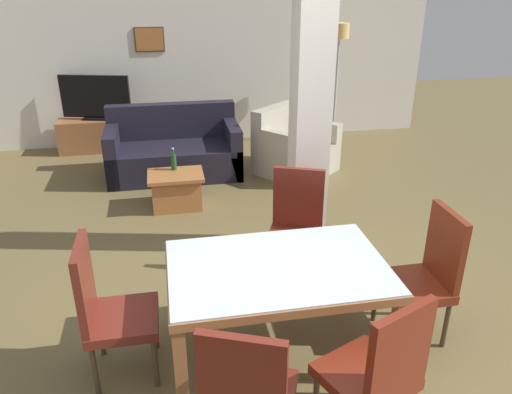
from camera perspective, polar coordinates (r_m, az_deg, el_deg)
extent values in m
plane|color=brown|center=(3.81, 2.32, -17.01)|extent=(18.00, 18.00, 0.00)
cube|color=white|center=(8.05, -5.99, 15.86)|extent=(7.20, 0.06, 2.70)
cube|color=brown|center=(7.95, -12.09, 17.19)|extent=(0.44, 0.02, 0.36)
cube|color=#B26633|center=(7.93, -12.09, 17.18)|extent=(0.40, 0.01, 0.32)
cube|color=white|center=(4.58, 6.21, 9.41)|extent=(0.32, 0.30, 2.70)
cube|color=#A26A3D|center=(3.04, 4.51, -12.97)|extent=(1.48, 0.06, 0.06)
cube|color=#A26A3D|center=(3.79, 0.95, -4.72)|extent=(1.48, 0.06, 0.06)
cube|color=#A26A3D|center=(3.34, -9.66, -9.52)|extent=(0.06, 0.86, 0.06)
cube|color=#A26A3D|center=(3.61, 13.67, -7.04)|extent=(0.06, 0.86, 0.06)
cube|color=silver|center=(3.38, 2.53, -7.89)|extent=(1.46, 0.96, 0.01)
cube|color=#A26A3D|center=(3.21, -8.55, -19.09)|extent=(0.08, 0.08, 0.65)
cube|color=#A26A3D|center=(3.49, 15.70, -15.70)|extent=(0.08, 0.08, 0.65)
cube|color=#A26A3D|center=(3.90, -9.21, -10.28)|extent=(0.08, 0.08, 0.65)
cube|color=#A26A3D|center=(4.13, 10.52, -8.21)|extent=(0.08, 0.08, 0.65)
cube|color=maroon|center=(3.07, 12.36, -19.38)|extent=(0.60, 0.60, 0.07)
cube|color=maroon|center=(2.77, 16.09, -16.91)|extent=(0.42, 0.22, 0.55)
cylinder|color=#483A26|center=(3.42, 11.99, -19.08)|extent=(0.04, 0.04, 0.39)
cube|color=maroon|center=(2.53, -1.68, -20.50)|extent=(0.42, 0.21, 0.55)
cube|color=maroon|center=(4.28, 4.37, -5.03)|extent=(0.60, 0.60, 0.07)
cube|color=maroon|center=(4.32, 4.87, -0.13)|extent=(0.42, 0.21, 0.55)
cylinder|color=#483A26|center=(4.22, 6.51, -9.22)|extent=(0.04, 0.04, 0.39)
cylinder|color=#483A26|center=(4.26, 1.37, -8.71)|extent=(0.04, 0.04, 0.39)
cylinder|color=#483A26|center=(4.54, 6.99, -6.62)|extent=(0.04, 0.04, 0.39)
cylinder|color=#483A26|center=(4.58, 2.23, -6.16)|extent=(0.04, 0.04, 0.39)
cube|color=maroon|center=(3.87, 17.53, -9.68)|extent=(0.46, 0.46, 0.07)
cube|color=maroon|center=(3.81, 20.86, -5.31)|extent=(0.05, 0.44, 0.55)
cylinder|color=#483A26|center=(3.79, 15.78, -14.53)|extent=(0.04, 0.04, 0.39)
cylinder|color=#483A26|center=(4.06, 13.48, -11.33)|extent=(0.04, 0.04, 0.39)
cylinder|color=#483A26|center=(3.96, 20.88, -13.48)|extent=(0.04, 0.04, 0.39)
cylinder|color=#483A26|center=(4.22, 18.29, -10.50)|extent=(0.04, 0.04, 0.39)
cube|color=maroon|center=(3.50, -14.95, -13.36)|extent=(0.46, 0.46, 0.07)
cube|color=maroon|center=(3.35, -19.05, -9.30)|extent=(0.05, 0.44, 0.55)
cylinder|color=#483A26|center=(3.78, -11.46, -14.20)|extent=(0.04, 0.04, 0.39)
cylinder|color=#483A26|center=(3.49, -11.44, -18.06)|extent=(0.04, 0.04, 0.39)
cylinder|color=#483A26|center=(3.81, -17.35, -14.51)|extent=(0.04, 0.04, 0.39)
cylinder|color=#483A26|center=(3.53, -17.94, -18.34)|extent=(0.04, 0.04, 0.39)
cube|color=black|center=(6.81, -9.28, 4.19)|extent=(1.73, 0.89, 0.42)
cube|color=black|center=(7.01, -9.64, 8.61)|extent=(1.73, 0.18, 0.48)
cube|color=black|center=(6.82, -2.73, 5.69)|extent=(0.16, 0.89, 0.68)
cube|color=black|center=(6.80, -15.98, 4.69)|extent=(0.16, 0.89, 0.68)
cube|color=#B6AF99|center=(6.84, 4.62, 4.44)|extent=(1.25, 1.24, 0.40)
cube|color=#B6AF99|center=(6.89, 2.43, 8.47)|extent=(0.82, 0.73, 0.48)
cube|color=#B6AF99|center=(7.11, 6.45, 6.25)|extent=(0.66, 0.74, 0.66)
cube|color=#B6AF99|center=(6.50, 2.69, 4.63)|extent=(0.66, 0.74, 0.66)
cube|color=#A76534|center=(5.78, -9.19, 2.45)|extent=(0.63, 0.48, 0.04)
cube|color=#A76534|center=(5.85, -9.05, 0.56)|extent=(0.55, 0.40, 0.38)
cylinder|color=#194C23|center=(5.87, -9.39, 3.96)|extent=(0.06, 0.06, 0.19)
cylinder|color=#194C23|center=(5.82, -9.47, 5.12)|extent=(0.03, 0.03, 0.07)
cylinder|color=#B7B7BC|center=(5.81, -9.50, 5.49)|extent=(0.03, 0.03, 0.01)
cube|color=#A06038|center=(8.04, -17.36, 6.80)|extent=(1.21, 0.40, 0.49)
cube|color=black|center=(7.97, -17.59, 8.59)|extent=(0.45, 0.30, 0.03)
cube|color=black|center=(7.90, -17.89, 10.87)|extent=(1.02, 0.32, 0.63)
cylinder|color=#B7B7BC|center=(8.32, 8.73, 6.50)|extent=(0.26, 0.26, 0.02)
cylinder|color=#B7B7BC|center=(8.11, 9.10, 11.90)|extent=(0.04, 0.04, 1.59)
cylinder|color=#E5BC66|center=(7.97, 9.54, 18.25)|extent=(0.29, 0.29, 0.22)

